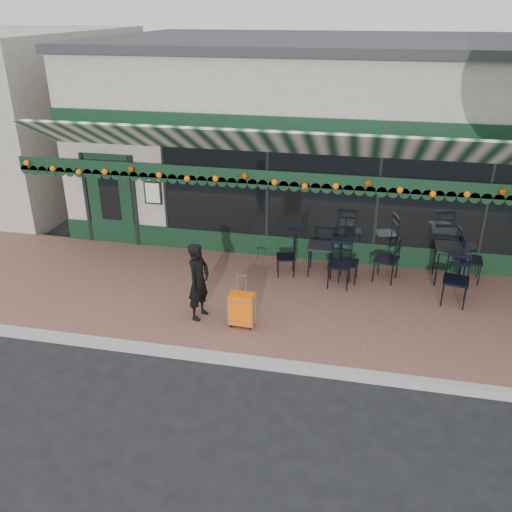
% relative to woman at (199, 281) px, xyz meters
% --- Properties ---
extents(ground, '(80.00, 80.00, 0.00)m').
position_rel_woman_xyz_m(ground, '(1.70, -1.02, -0.89)').
color(ground, black).
rests_on(ground, ground).
extents(sidewalk, '(18.00, 4.00, 0.15)m').
position_rel_woman_xyz_m(sidewalk, '(1.70, 0.98, -0.81)').
color(sidewalk, brown).
rests_on(sidewalk, ground).
extents(curb, '(18.00, 0.16, 0.15)m').
position_rel_woman_xyz_m(curb, '(1.70, -1.10, -0.81)').
color(curb, '#9E9E99').
rests_on(curb, ground).
extents(restaurant_building, '(12.00, 9.60, 4.50)m').
position_rel_woman_xyz_m(restaurant_building, '(1.70, 6.81, 1.38)').
color(restaurant_building, gray).
rests_on(restaurant_building, ground).
extents(woman, '(0.48, 0.61, 1.48)m').
position_rel_woman_xyz_m(woman, '(0.00, 0.00, 0.00)').
color(woman, black).
rests_on(woman, sidewalk).
extents(suitcase, '(0.46, 0.26, 1.03)m').
position_rel_woman_xyz_m(suitcase, '(0.84, -0.16, -0.39)').
color(suitcase, '#FF5E08').
rests_on(suitcase, sidewalk).
extents(cafe_table_a, '(0.64, 0.64, 0.79)m').
position_rel_woman_xyz_m(cafe_table_a, '(4.67, 2.46, -0.03)').
color(cafe_table_a, black).
rests_on(cafe_table_a, sidewalk).
extents(cafe_table_b, '(0.54, 0.54, 0.66)m').
position_rel_woman_xyz_m(cafe_table_b, '(2.00, 2.28, -0.14)').
color(cafe_table_b, black).
rests_on(cafe_table_b, sidewalk).
extents(chair_a_left, '(0.59, 0.59, 0.95)m').
position_rel_woman_xyz_m(chair_a_left, '(3.38, 2.24, -0.26)').
color(chair_a_left, black).
rests_on(chair_a_left, sidewalk).
extents(chair_a_right, '(0.50, 0.50, 0.92)m').
position_rel_woman_xyz_m(chair_a_right, '(5.11, 2.59, -0.28)').
color(chair_a_right, black).
rests_on(chair_a_right, sidewalk).
extents(chair_a_front, '(0.57, 0.57, 0.98)m').
position_rel_woman_xyz_m(chair_a_front, '(4.68, 1.49, -0.25)').
color(chair_a_front, black).
rests_on(chair_a_front, sidewalk).
extents(chair_b_left, '(0.48, 0.48, 0.82)m').
position_rel_woman_xyz_m(chair_b_left, '(1.28, 2.05, -0.33)').
color(chair_b_left, black).
rests_on(chair_b_left, sidewalk).
extents(chair_b_right, '(0.43, 0.43, 0.82)m').
position_rel_woman_xyz_m(chair_b_right, '(2.61, 2.04, -0.33)').
color(chair_b_right, black).
rests_on(chair_b_right, sidewalk).
extents(chair_b_front, '(0.51, 0.51, 0.96)m').
position_rel_woman_xyz_m(chair_b_front, '(2.44, 1.77, -0.26)').
color(chair_b_front, black).
rests_on(chair_b_front, sidewalk).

